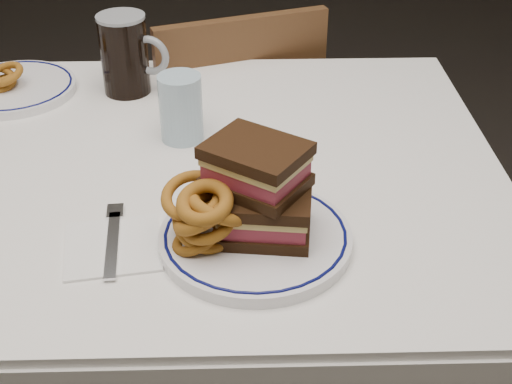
{
  "coord_description": "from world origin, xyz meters",
  "views": [
    {
      "loc": [
        0.2,
        -1.01,
        1.36
      ],
      "look_at": [
        0.22,
        -0.19,
        0.81
      ],
      "focal_mm": 50.0,
      "sensor_mm": 36.0,
      "label": 1
    }
  ],
  "objects_px": {
    "far_plate": "(13,88)",
    "beer_mug": "(126,54)",
    "main_plate": "(255,238)",
    "chair_far": "(229,152)",
    "reuben_sandwich": "(260,190)"
  },
  "relations": [
    {
      "from": "chair_far",
      "to": "far_plate",
      "type": "xyz_separation_m",
      "value": [
        -0.42,
        -0.26,
        0.3
      ]
    },
    {
      "from": "far_plate",
      "to": "beer_mug",
      "type": "bearing_deg",
      "value": -0.24
    },
    {
      "from": "beer_mug",
      "to": "reuben_sandwich",
      "type": "bearing_deg",
      "value": -63.7
    },
    {
      "from": "reuben_sandwich",
      "to": "chair_far",
      "type": "bearing_deg",
      "value": 93.98
    },
    {
      "from": "chair_far",
      "to": "beer_mug",
      "type": "xyz_separation_m",
      "value": [
        -0.19,
        -0.26,
        0.37
      ]
    },
    {
      "from": "main_plate",
      "to": "beer_mug",
      "type": "xyz_separation_m",
      "value": [
        -0.23,
        0.5,
        0.07
      ]
    },
    {
      "from": "beer_mug",
      "to": "far_plate",
      "type": "height_order",
      "value": "beer_mug"
    },
    {
      "from": "main_plate",
      "to": "far_plate",
      "type": "relative_size",
      "value": 1.1
    },
    {
      "from": "beer_mug",
      "to": "far_plate",
      "type": "relative_size",
      "value": 0.63
    },
    {
      "from": "main_plate",
      "to": "chair_far",
      "type": "bearing_deg",
      "value": 93.43
    },
    {
      "from": "chair_far",
      "to": "beer_mug",
      "type": "relative_size",
      "value": 5.45
    },
    {
      "from": "main_plate",
      "to": "far_plate",
      "type": "distance_m",
      "value": 0.68
    },
    {
      "from": "chair_far",
      "to": "reuben_sandwich",
      "type": "relative_size",
      "value": 5.22
    },
    {
      "from": "chair_far",
      "to": "beer_mug",
      "type": "distance_m",
      "value": 0.49
    },
    {
      "from": "reuben_sandwich",
      "to": "far_plate",
      "type": "xyz_separation_m",
      "value": [
        -0.47,
        0.49,
        -0.07
      ]
    }
  ]
}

